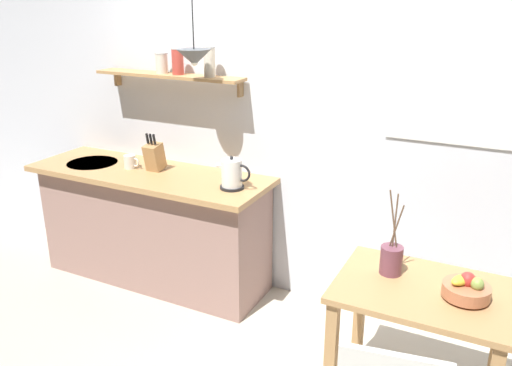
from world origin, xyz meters
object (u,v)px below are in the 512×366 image
electric_kettle (232,174)px  coffee_mug_by_sink (130,162)px  fruit_bowl (466,289)px  pendant_lamp (194,57)px  twig_vase (391,259)px  knife_block (154,156)px  dining_table (420,314)px

electric_kettle → coffee_mug_by_sink: 0.89m
fruit_bowl → pendant_lamp: pendant_lamp is taller
fruit_bowl → pendant_lamp: size_ratio=0.46×
twig_vase → coffee_mug_by_sink: (-2.03, 0.46, 0.10)m
twig_vase → pendant_lamp: (-1.43, 0.44, 0.89)m
twig_vase → electric_kettle: twig_vase is taller
twig_vase → coffee_mug_by_sink: size_ratio=3.52×
fruit_bowl → twig_vase: 0.38m
fruit_bowl → coffee_mug_by_sink: 2.47m
knife_block → pendant_lamp: pendant_lamp is taller
knife_block → pendant_lamp: bearing=-7.6°
fruit_bowl → knife_block: bearing=165.3°
dining_table → twig_vase: 0.30m
electric_kettle → pendant_lamp: (-0.28, 0.03, 0.73)m
dining_table → electric_kettle: size_ratio=3.42×
coffee_mug_by_sink → electric_kettle: bearing=-2.7°
dining_table → fruit_bowl: size_ratio=3.81×
twig_vase → knife_block: (-1.84, 0.50, 0.16)m
fruit_bowl → coffee_mug_by_sink: (-2.40, 0.54, 0.13)m
electric_kettle → knife_block: bearing=173.3°
electric_kettle → fruit_bowl: bearing=-18.1°
fruit_bowl → electric_kettle: 1.61m
knife_block → dining_table: bearing=-15.8°
twig_vase → electric_kettle: bearing=160.1°
fruit_bowl → electric_kettle: (-1.52, 0.50, 0.18)m
dining_table → twig_vase: size_ratio=1.86×
fruit_bowl → knife_block: (-2.21, 0.58, 0.19)m
fruit_bowl → knife_block: size_ratio=0.78×
knife_block → coffee_mug_by_sink: 0.21m
electric_kettle → twig_vase: bearing=-19.9°
knife_block → pendant_lamp: size_ratio=0.60×
pendant_lamp → fruit_bowl: bearing=-16.2°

